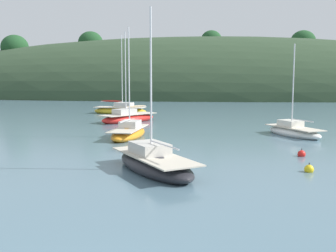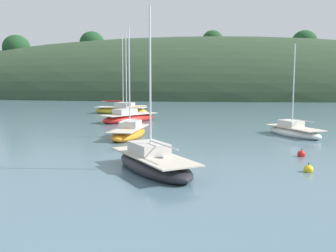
{
  "view_description": "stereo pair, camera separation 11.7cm",
  "coord_description": "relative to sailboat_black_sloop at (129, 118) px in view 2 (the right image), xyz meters",
  "views": [
    {
      "loc": [
        2.67,
        -6.04,
        4.38
      ],
      "look_at": [
        0.0,
        20.0,
        1.2
      ],
      "focal_mm": 42.93,
      "sensor_mm": 36.0,
      "label": 1
    },
    {
      "loc": [
        2.78,
        -6.02,
        4.38
      ],
      "look_at": [
        0.0,
        20.0,
        1.2
      ],
      "focal_mm": 42.93,
      "sensor_mm": 36.0,
      "label": 2
    }
  ],
  "objects": [
    {
      "name": "sailboat_red_portside",
      "position": [
        2.12,
        -10.25,
        -0.04
      ],
      "size": [
        2.38,
        5.89,
        8.18
      ],
      "color": "orange",
      "rests_on": "ground"
    },
    {
      "name": "sailboat_blue_center",
      "position": [
        -2.77,
        8.77,
        0.01
      ],
      "size": [
        6.88,
        3.18,
        9.64
      ],
      "color": "gold",
      "rests_on": "ground"
    },
    {
      "name": "sailboat_black_sloop",
      "position": [
        0.0,
        0.0,
        0.0
      ],
      "size": [
        5.69,
        6.43,
        8.96
      ],
      "color": "red",
      "rests_on": "ground"
    },
    {
      "name": "far_shoreline_hill",
      "position": [
        5.38,
        51.01,
        -0.31
      ],
      "size": [
        150.0,
        36.0,
        29.19
      ],
      "color": "#2D422B",
      "rests_on": "ground"
    },
    {
      "name": "sailboat_teal_outer",
      "position": [
        14.32,
        -8.12,
        -0.06
      ],
      "size": [
        4.18,
        5.64,
        7.05
      ],
      "color": "white",
      "rests_on": "ground"
    },
    {
      "name": "mooring_buoy_inner",
      "position": [
        12.62,
        -20.05,
        -0.28
      ],
      "size": [
        0.44,
        0.44,
        0.54
      ],
      "color": "yellow",
      "rests_on": "ground"
    },
    {
      "name": "sailboat_orange_cutter",
      "position": [
        5.41,
        -20.63,
        -0.02
      ],
      "size": [
        5.3,
        6.44,
        7.8
      ],
      "color": "#232328",
      "rests_on": "ground"
    },
    {
      "name": "mooring_buoy_channel",
      "position": [
        13.13,
        -16.25,
        -0.28
      ],
      "size": [
        0.44,
        0.44,
        0.54
      ],
      "color": "red",
      "rests_on": "ground"
    }
  ]
}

